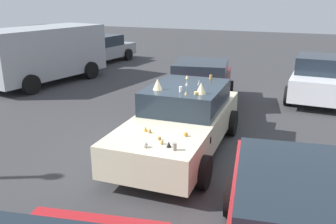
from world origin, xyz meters
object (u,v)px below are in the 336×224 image
art_car_decorated (182,120)px  parked_sedan_far_left (321,78)px  parked_sedan_far_right (99,49)px  parked_sedan_behind_right (200,85)px  parked_van_behind_left (43,52)px

art_car_decorated → parked_sedan_far_left: size_ratio=1.18×
parked_sedan_far_left → parked_sedan_far_right: size_ratio=0.84×
parked_sedan_behind_right → parked_sedan_far_left: bearing=114.0°
parked_van_behind_left → parked_sedan_far_right: 4.78m
parked_van_behind_left → parked_sedan_far_right: parked_van_behind_left is taller
art_car_decorated → parked_sedan_behind_right: art_car_decorated is taller
parked_van_behind_left → parked_sedan_far_left: (1.61, -10.37, -0.50)m
parked_van_behind_left → parked_sedan_behind_right: (-0.83, -6.86, -0.53)m
parked_sedan_far_left → parked_sedan_behind_right: (-2.44, 3.51, -0.03)m
parked_sedan_behind_right → parked_van_behind_left: bearing=-107.6°
parked_sedan_far_right → parked_van_behind_left: bearing=10.9°
parked_sedan_far_left → parked_sedan_behind_right: 4.27m
art_car_decorated → parked_sedan_far_right: 11.96m
parked_van_behind_left → parked_sedan_behind_right: 6.93m
parked_sedan_behind_right → art_car_decorated: bearing=0.5°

